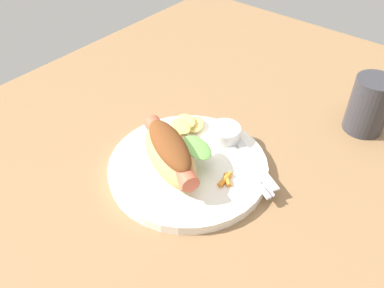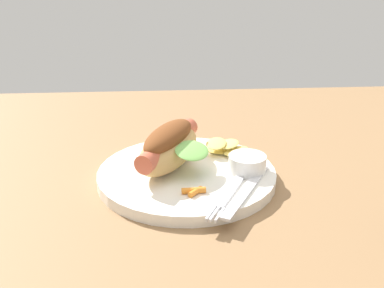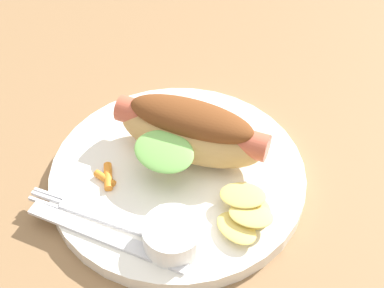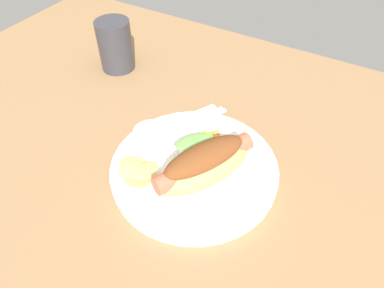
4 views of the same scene
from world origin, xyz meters
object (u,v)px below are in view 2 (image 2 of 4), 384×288
at_px(plate, 187,175).
at_px(chips_pile, 225,147).
at_px(fork, 230,192).
at_px(hot_dog, 169,147).
at_px(sauce_ramekin, 247,164).
at_px(knife, 246,190).
at_px(carrot_garnish, 194,191).

height_order(plate, chips_pile, chips_pile).
bearing_deg(chips_pile, fork, 85.43).
xyz_separation_m(hot_dog, chips_pile, (-0.09, -0.05, -0.02)).
bearing_deg(sauce_ramekin, knife, 79.33).
bearing_deg(chips_pile, hot_dog, 28.39).
bearing_deg(sauce_ramekin, fork, 62.27).
height_order(hot_dog, sauce_ramekin, hot_dog).
height_order(plate, hot_dog, hot_dog).
bearing_deg(sauce_ramekin, chips_pile, -71.64).
bearing_deg(hot_dog, knife, 77.07).
bearing_deg(plate, chips_pile, -136.95).
height_order(plate, carrot_garnish, carrot_garnish).
height_order(fork, carrot_garnish, carrot_garnish).
bearing_deg(fork, chips_pile, -158.35).
height_order(knife, chips_pile, chips_pile).
bearing_deg(fork, sauce_ramekin, 178.49).
bearing_deg(fork, carrot_garnish, -66.62).
xyz_separation_m(sauce_ramekin, chips_pile, (0.02, -0.07, -0.00)).
height_order(plate, sauce_ramekin, sauce_ramekin).
xyz_separation_m(fork, chips_pile, (-0.01, -0.13, 0.01)).
xyz_separation_m(plate, knife, (-0.07, 0.07, 0.01)).
bearing_deg(plate, hot_dog, -25.86).
bearing_deg(carrot_garnish, hot_dog, -69.61).
xyz_separation_m(hot_dog, knife, (-0.10, 0.08, -0.03)).
xyz_separation_m(sauce_ramekin, fork, (0.03, 0.06, -0.01)).
bearing_deg(sauce_ramekin, plate, -6.11).
bearing_deg(carrot_garnish, chips_pile, -113.89).
relative_size(knife, carrot_garnish, 5.01).
height_order(sauce_ramekin, knife, sauce_ramekin).
relative_size(hot_dog, sauce_ramekin, 3.03).
bearing_deg(knife, fork, -52.43).
distance_m(hot_dog, sauce_ramekin, 0.11).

